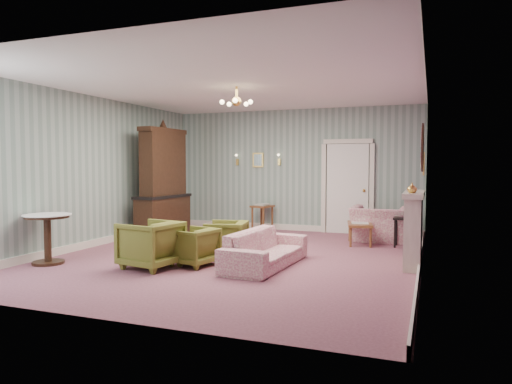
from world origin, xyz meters
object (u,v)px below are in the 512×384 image
at_px(olive_chair_b, 193,245).
at_px(wingback_chair, 379,218).
at_px(pedestal_table, 48,239).
at_px(fireplace, 414,228).
at_px(coffee_table, 360,233).
at_px(sofa_chintz, 266,242).
at_px(dresser, 163,180).
at_px(olive_chair_c, 226,237).
at_px(olive_chair_a, 151,242).
at_px(side_table_black, 404,232).

relative_size(olive_chair_b, wingback_chair, 0.59).
bearing_deg(pedestal_table, olive_chair_b, 17.98).
bearing_deg(fireplace, coffee_table, 123.07).
height_order(wingback_chair, fireplace, fireplace).
xyz_separation_m(sofa_chintz, dresser, (-3.11, 2.05, 0.88)).
bearing_deg(dresser, olive_chair_c, -31.89).
bearing_deg(dresser, coffee_table, 10.25).
relative_size(olive_chair_a, wingback_chair, 0.72).
distance_m(olive_chair_c, fireplace, 3.08).
xyz_separation_m(olive_chair_a, dresser, (-1.51, 2.79, 0.86)).
xyz_separation_m(sofa_chintz, coffee_table, (1.09, 2.56, -0.16)).
height_order(wingback_chair, dresser, dresser).
bearing_deg(olive_chair_a, wingback_chair, 151.58).
bearing_deg(wingback_chair, side_table_black, 133.89).
xyz_separation_m(olive_chair_b, fireplace, (3.24, 1.27, 0.25)).
xyz_separation_m(olive_chair_b, olive_chair_c, (0.19, 0.83, 0.01)).
xyz_separation_m(olive_chair_b, dresser, (-2.03, 2.39, 0.93)).
relative_size(olive_chair_b, fireplace, 0.47).
height_order(olive_chair_a, coffee_table, olive_chair_a).
distance_m(sofa_chintz, pedestal_table, 3.47).
bearing_deg(sofa_chintz, pedestal_table, 111.71).
height_order(dresser, pedestal_table, dresser).
height_order(dresser, coffee_table, dresser).
relative_size(olive_chair_c, wingback_chair, 0.62).
distance_m(olive_chair_a, pedestal_table, 1.74).
relative_size(olive_chair_b, coffee_table, 0.78).
distance_m(fireplace, coffee_table, 1.99).
xyz_separation_m(sofa_chintz, wingback_chair, (1.41, 3.07, 0.11)).
relative_size(olive_chair_a, olive_chair_b, 1.22).
bearing_deg(side_table_black, pedestal_table, -145.64).
relative_size(coffee_table, pedestal_table, 1.05).
xyz_separation_m(wingback_chair, coffee_table, (-0.33, -0.51, -0.27)).
distance_m(wingback_chair, pedestal_table, 6.28).
bearing_deg(sofa_chintz, coffee_table, -19.19).
bearing_deg(olive_chair_c, olive_chair_a, -41.21).
bearing_deg(side_table_black, sofa_chintz, -127.55).
height_order(olive_chair_a, dresser, dresser).
height_order(side_table_black, pedestal_table, pedestal_table).
relative_size(fireplace, coffee_table, 1.66).
bearing_deg(olive_chair_c, dresser, -136.35).
relative_size(olive_chair_c, sofa_chintz, 0.36).
height_order(olive_chair_b, sofa_chintz, sofa_chintz).
height_order(olive_chair_a, fireplace, fireplace).
bearing_deg(side_table_black, fireplace, -81.89).
bearing_deg(pedestal_table, olive_chair_a, 10.73).
xyz_separation_m(dresser, pedestal_table, (-0.20, -3.12, -0.86)).
bearing_deg(coffee_table, fireplace, -56.93).
relative_size(olive_chair_c, coffee_table, 0.81).
height_order(olive_chair_b, pedestal_table, pedestal_table).
relative_size(sofa_chintz, wingback_chair, 1.72).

